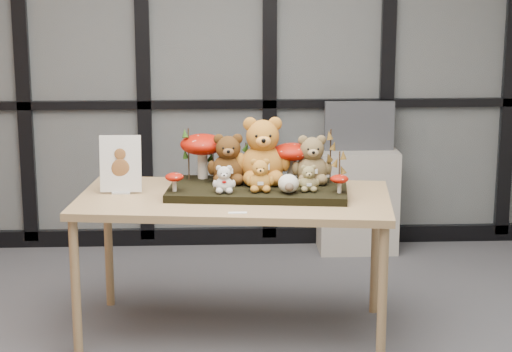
{
  "coord_description": "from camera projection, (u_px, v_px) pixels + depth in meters",
  "views": [
    {
      "loc": [
        0.04,
        -4.14,
        2.07
      ],
      "look_at": [
        0.27,
        0.74,
        0.92
      ],
      "focal_mm": 65.0,
      "sensor_mm": 36.0,
      "label": 1
    }
  ],
  "objects": [
    {
      "name": "sprig_green_centre",
      "position": [
        246.0,
        160.0,
        5.29
      ],
      "size": [
        0.05,
        0.05,
        0.21
      ],
      "primitive_type": null,
      "color": "#10380C",
      "rests_on": "diorama_tray"
    },
    {
      "name": "monitor",
      "position": [
        359.0,
        126.0,
        6.56
      ],
      "size": [
        0.49,
        0.05,
        0.35
      ],
      "color": "#4A4C51",
      "rests_on": "cabinet"
    },
    {
      "name": "sprig_dry_mid_right",
      "position": [
        339.0,
        170.0,
        5.05
      ],
      "size": [
        0.05,
        0.05,
        0.21
      ],
      "primitive_type": null,
      "color": "brown",
      "rests_on": "diorama_tray"
    },
    {
      "name": "sprig_green_mid_left",
      "position": [
        213.0,
        158.0,
        5.29
      ],
      "size": [
        0.05,
        0.05,
        0.24
      ],
      "primitive_type": null,
      "color": "#10380C",
      "rests_on": "diorama_tray"
    },
    {
      "name": "sign_holder",
      "position": [
        121.0,
        166.0,
        5.11
      ],
      "size": [
        0.23,
        0.06,
        0.33
      ],
      "rotation": [
        0.0,
        0.0,
        -0.03
      ],
      "color": "silver",
      "rests_on": "display_table"
    },
    {
      "name": "mushroom_back_left",
      "position": [
        203.0,
        154.0,
        5.28
      ],
      "size": [
        0.25,
        0.25,
        0.28
      ],
      "primitive_type": null,
      "color": "#9A1104",
      "rests_on": "diorama_tray"
    },
    {
      "name": "bear_pooh_yellow",
      "position": [
        263.0,
        147.0,
        5.18
      ],
      "size": [
        0.34,
        0.32,
        0.41
      ],
      "primitive_type": null,
      "rotation": [
        0.0,
        0.0,
        -0.12
      ],
      "color": "#B97123",
      "rests_on": "diorama_tray"
    },
    {
      "name": "mushroom_front_right",
      "position": [
        339.0,
        183.0,
        4.97
      ],
      "size": [
        0.1,
        0.1,
        0.11
      ],
      "primitive_type": null,
      "color": "#9A1104",
      "rests_on": "diorama_tray"
    },
    {
      "name": "bear_white_bow",
      "position": [
        224.0,
        177.0,
        4.98
      ],
      "size": [
        0.14,
        0.13,
        0.16
      ],
      "primitive_type": null,
      "rotation": [
        0.0,
        0.0,
        -0.12
      ],
      "color": "silver",
      "rests_on": "diorama_tray"
    },
    {
      "name": "diorama_tray",
      "position": [
        258.0,
        190.0,
        5.13
      ],
      "size": [
        1.03,
        0.61,
        0.04
      ],
      "primitive_type": "cube",
      "rotation": [
        0.0,
        0.0,
        -0.12
      ],
      "color": "black",
      "rests_on": "display_table"
    },
    {
      "name": "room_shell",
      "position": [
        203.0,
        49.0,
        4.11
      ],
      "size": [
        5.0,
        5.0,
        5.0
      ],
      "color": "#B8B5AD",
      "rests_on": "floor"
    },
    {
      "name": "sprig_green_far_left",
      "position": [
        189.0,
        154.0,
        5.24
      ],
      "size": [
        0.05,
        0.05,
        0.3
      ],
      "primitive_type": null,
      "color": "#10380C",
      "rests_on": "diorama_tray"
    },
    {
      "name": "label_card",
      "position": [
        238.0,
        213.0,
        4.74
      ],
      "size": [
        0.1,
        0.03,
        0.0
      ],
      "primitive_type": "cube",
      "color": "white",
      "rests_on": "display_table"
    },
    {
      "name": "bear_small_yellow",
      "position": [
        260.0,
        173.0,
        5.0
      ],
      "size": [
        0.17,
        0.15,
        0.2
      ],
      "primitive_type": null,
      "rotation": [
        0.0,
        0.0,
        -0.12
      ],
      "color": "#BD7B29",
      "rests_on": "diorama_tray"
    },
    {
      "name": "plush_cream_hedgehog",
      "position": [
        288.0,
        183.0,
        4.97
      ],
      "size": [
        0.09,
        0.09,
        0.11
      ],
      "primitive_type": null,
      "rotation": [
        0.0,
        0.0,
        -0.12
      ],
      "color": "silver",
      "rests_on": "diorama_tray"
    },
    {
      "name": "bear_beige_small",
      "position": [
        308.0,
        177.0,
        5.01
      ],
      "size": [
        0.13,
        0.12,
        0.16
      ],
      "primitive_type": null,
      "rotation": [
        0.0,
        0.0,
        -0.12
      ],
      "color": "olive",
      "rests_on": "diorama_tray"
    },
    {
      "name": "sprig_dry_far_right",
      "position": [
        330.0,
        156.0,
        5.16
      ],
      "size": [
        0.05,
        0.05,
        0.31
      ],
      "primitive_type": null,
      "color": "brown",
      "rests_on": "diorama_tray"
    },
    {
      "name": "display_table",
      "position": [
        234.0,
        208.0,
        5.09
      ],
      "size": [
        1.8,
        1.05,
        0.8
      ],
      "rotation": [
        0.0,
        0.0,
        -0.12
      ],
      "color": "tan",
      "rests_on": "floor"
    },
    {
      "name": "bear_brown_medium",
      "position": [
        228.0,
        156.0,
        5.18
      ],
      "size": [
        0.26,
        0.24,
        0.31
      ],
      "primitive_type": null,
      "rotation": [
        0.0,
        0.0,
        -0.12
      ],
      "color": "#4B2C10",
      "rests_on": "diorama_tray"
    },
    {
      "name": "mushroom_back_right",
      "position": [
        292.0,
        160.0,
        5.23
      ],
      "size": [
        0.21,
        0.21,
        0.24
      ],
      "primitive_type": null,
      "color": "#9A1104",
      "rests_on": "diorama_tray"
    },
    {
      "name": "cabinet",
      "position": [
        358.0,
        201.0,
        6.66
      ],
      "size": [
        0.56,
        0.32,
        0.74
      ],
      "primitive_type": "cube",
      "color": "#ADA69A",
      "rests_on": "floor"
    },
    {
      "name": "bear_tan_back",
      "position": [
        312.0,
        157.0,
        5.18
      ],
      "size": [
        0.25,
        0.23,
        0.3
      ],
      "primitive_type": null,
      "rotation": [
        0.0,
        0.0,
        -0.12
      ],
      "color": "brown",
      "rests_on": "diorama_tray"
    },
    {
      "name": "glass_partition",
      "position": [
        206.0,
        53.0,
        6.57
      ],
      "size": [
        4.9,
        0.06,
        2.78
      ],
      "color": "#2D383F",
      "rests_on": "floor"
    },
    {
      "name": "mushroom_front_left",
      "position": [
        174.0,
        181.0,
        5.01
      ],
      "size": [
        0.1,
        0.1,
        0.11
      ],
      "primitive_type": null,
      "color": "#9A1104",
      "rests_on": "diorama_tray"
    }
  ]
}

